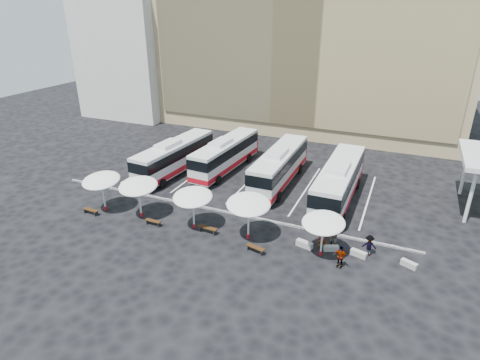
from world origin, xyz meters
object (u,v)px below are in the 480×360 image
at_px(bus_2, 279,165).
at_px(passenger_2, 340,257).
at_px(sunshade_1, 138,186).
at_px(bus_1, 226,154).
at_px(bus_0, 175,156).
at_px(passenger_1, 335,234).
at_px(conc_bench_2, 359,254).
at_px(wood_bench_0, 91,211).
at_px(sunshade_3, 249,204).
at_px(passenger_3, 369,246).
at_px(conc_bench_3, 409,264).
at_px(wood_bench_1, 153,222).
at_px(wood_bench_3, 255,248).
at_px(passenger_0, 323,239).
at_px(conc_bench_0, 304,244).
at_px(sunshade_2, 193,197).
at_px(wood_bench_2, 208,229).
at_px(conc_bench_1, 331,248).
at_px(sunshade_4, 323,223).
at_px(sunshade_0, 101,180).
at_px(bus_3, 339,181).

xyz_separation_m(bus_2, passenger_2, (8.41, -12.02, -1.12)).
bearing_deg(sunshade_1, bus_1, 80.21).
relative_size(bus_0, passenger_1, 6.22).
bearing_deg(conc_bench_2, wood_bench_0, -173.10).
distance_m(sunshade_3, passenger_3, 9.32).
height_order(sunshade_1, conc_bench_3, sunshade_1).
bearing_deg(wood_bench_1, bus_1, 88.40).
height_order(sunshade_1, passenger_3, sunshade_1).
bearing_deg(passenger_3, wood_bench_0, -0.26).
relative_size(wood_bench_3, passenger_0, 0.91).
distance_m(conc_bench_0, conc_bench_2, 3.99).
bearing_deg(conc_bench_0, wood_bench_3, -145.99).
bearing_deg(passenger_0, bus_0, 134.32).
height_order(bus_1, sunshade_2, bus_1).
bearing_deg(bus_1, passenger_3, -29.25).
distance_m(bus_1, conc_bench_3, 22.54).
bearing_deg(passenger_3, sunshade_3, 0.62).
relative_size(wood_bench_2, conc_bench_2, 1.43).
height_order(wood_bench_3, conc_bench_1, wood_bench_3).
bearing_deg(passenger_1, wood_bench_0, 34.14).
xyz_separation_m(bus_1, bus_2, (6.57, -1.18, 0.09)).
height_order(bus_2, sunshade_4, bus_2).
bearing_deg(sunshade_3, wood_bench_3, -52.24).
distance_m(bus_1, passenger_0, 17.63).
distance_m(sunshade_0, conc_bench_3, 25.54).
height_order(wood_bench_2, passenger_2, passenger_2).
xyz_separation_m(sunshade_0, sunshade_1, (3.68, 0.28, 0.00)).
bearing_deg(conc_bench_0, bus_3, 84.78).
distance_m(sunshade_2, wood_bench_0, 9.93).
relative_size(conc_bench_3, passenger_1, 0.59).
relative_size(bus_2, passenger_1, 6.32).
bearing_deg(conc_bench_3, wood_bench_1, -173.55).
distance_m(bus_0, passenger_2, 22.25).
bearing_deg(wood_bench_2, passenger_2, -2.40).
distance_m(wood_bench_2, conc_bench_3, 15.19).
bearing_deg(conc_bench_3, wood_bench_3, -166.22).
xyz_separation_m(wood_bench_0, conc_bench_2, (22.55, 2.73, -0.14)).
xyz_separation_m(sunshade_3, sunshade_4, (5.76, -0.04, -0.29)).
bearing_deg(sunshade_2, passenger_1, 10.32).
xyz_separation_m(sunshade_0, wood_bench_3, (14.76, -0.90, -2.54)).
relative_size(conc_bench_0, conc_bench_3, 1.13).
distance_m(passenger_0, passenger_1, 1.19).
height_order(sunshade_0, conc_bench_3, sunshade_0).
distance_m(wood_bench_0, conc_bench_2, 22.71).
bearing_deg(sunshade_2, passenger_0, 5.83).
relative_size(bus_1, passenger_1, 6.11).
height_order(bus_1, conc_bench_1, bus_1).
bearing_deg(bus_0, passenger_2, -23.09).
height_order(sunshade_2, sunshade_3, sunshade_3).
bearing_deg(bus_0, conc_bench_0, -23.08).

